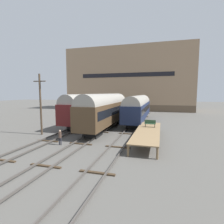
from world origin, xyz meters
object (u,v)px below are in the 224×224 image
at_px(bench, 150,123).
at_px(person_worker, 60,136).
at_px(train_car_maroon, 90,107).
at_px(train_car_navy, 138,107).
at_px(train_car_brown, 106,109).
at_px(utility_pole, 41,103).

xyz_separation_m(bench, person_worker, (-8.99, -6.81, -0.65)).
distance_m(train_car_maroon, bench, 12.94).
height_order(train_car_maroon, train_car_navy, train_car_maroon).
distance_m(train_car_brown, bench, 7.69).
xyz_separation_m(train_car_brown, person_worker, (-2.02, -9.72, -2.11)).
distance_m(person_worker, utility_pole, 6.85).
height_order(train_car_maroon, utility_pole, utility_pole).
bearing_deg(utility_pole, bench, 13.49).
distance_m(train_car_brown, person_worker, 10.15).
bearing_deg(bench, train_car_brown, 157.37).
bearing_deg(person_worker, train_car_brown, 78.28).
bearing_deg(train_car_brown, utility_pole, -138.16).
bearing_deg(train_car_brown, train_car_navy, 59.78).
height_order(train_car_navy, person_worker, train_car_navy).
relative_size(train_car_maroon, utility_pole, 2.15).
bearing_deg(train_car_maroon, train_car_brown, -40.50).
bearing_deg(bench, person_worker, -142.85).
relative_size(person_worker, utility_pole, 0.20).
xyz_separation_m(train_car_brown, utility_pole, (-6.99, -6.26, 1.09)).
bearing_deg(train_car_navy, utility_pole, -129.77).
height_order(train_car_navy, train_car_brown, train_car_brown).
distance_m(train_car_maroon, train_car_brown, 5.46).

